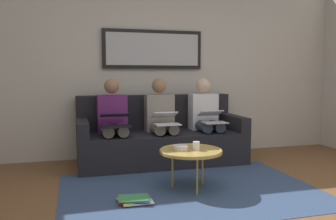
{
  "coord_description": "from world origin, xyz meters",
  "views": [
    {
      "loc": [
        1.15,
        2.44,
        1.17
      ],
      "look_at": [
        0.0,
        -1.7,
        0.75
      ],
      "focal_mm": 37.23,
      "sensor_mm": 36.0,
      "label": 1
    }
  ],
  "objects": [
    {
      "name": "cup",
      "position": [
        -0.08,
        -0.88,
        0.45
      ],
      "size": [
        0.07,
        0.07,
        0.09
      ],
      "primitive_type": "cylinder",
      "color": "silver",
      "rests_on": "coffee_table"
    },
    {
      "name": "person_middle",
      "position": [
        0.0,
        -2.05,
        0.61
      ],
      "size": [
        0.38,
        0.58,
        1.14
      ],
      "color": "gray",
      "rests_on": "couch"
    },
    {
      "name": "coffee_table",
      "position": [
        -0.02,
        -0.9,
        0.4
      ],
      "size": [
        0.65,
        0.65,
        0.42
      ],
      "color": "tan",
      "rests_on": "ground_plane"
    },
    {
      "name": "magazine_stack",
      "position": [
        0.61,
        -0.66,
        0.03
      ],
      "size": [
        0.33,
        0.28,
        0.05
      ],
      "color": "red",
      "rests_on": "ground_plane"
    },
    {
      "name": "person_left",
      "position": [
        -0.64,
        -2.05,
        0.61
      ],
      "size": [
        0.38,
        0.58,
        1.14
      ],
      "color": "silver",
      "rests_on": "couch"
    },
    {
      "name": "framed_mirror",
      "position": [
        0.0,
        -2.51,
        1.55
      ],
      "size": [
        1.45,
        0.05,
        0.55
      ],
      "color": "black"
    },
    {
      "name": "laptop_silver",
      "position": [
        -0.64,
        -1.81,
        0.63
      ],
      "size": [
        0.31,
        0.36,
        0.16
      ],
      "color": "silver"
    },
    {
      "name": "bowl",
      "position": [
        0.08,
        -0.93,
        0.43
      ],
      "size": [
        0.16,
        0.16,
        0.05
      ],
      "primitive_type": "cylinder",
      "color": "beige",
      "rests_on": "coffee_table"
    },
    {
      "name": "area_rug",
      "position": [
        0.0,
        -0.85,
        0.0
      ],
      "size": [
        2.6,
        1.8,
        0.01
      ],
      "primitive_type": "cube",
      "color": "#33476B",
      "rests_on": "ground_plane"
    },
    {
      "name": "laptop_black",
      "position": [
        0.64,
        -1.81,
        0.63
      ],
      "size": [
        0.35,
        0.38,
        0.16
      ],
      "color": "black"
    },
    {
      "name": "person_right",
      "position": [
        0.64,
        -2.05,
        0.61
      ],
      "size": [
        0.38,
        0.58,
        1.14
      ],
      "color": "#66236B",
      "rests_on": "couch"
    },
    {
      "name": "wall_rear",
      "position": [
        0.0,
        -2.6,
        1.3
      ],
      "size": [
        6.0,
        0.12,
        2.6
      ],
      "primitive_type": "cube",
      "color": "beige",
      "rests_on": "ground_plane"
    },
    {
      "name": "couch",
      "position": [
        0.0,
        -2.12,
        0.31
      ],
      "size": [
        2.2,
        0.9,
        0.9
      ],
      "color": "black",
      "rests_on": "ground_plane"
    },
    {
      "name": "laptop_white",
      "position": [
        0.0,
        -1.81,
        0.62
      ],
      "size": [
        0.32,
        0.36,
        0.16
      ],
      "color": "white"
    }
  ]
}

